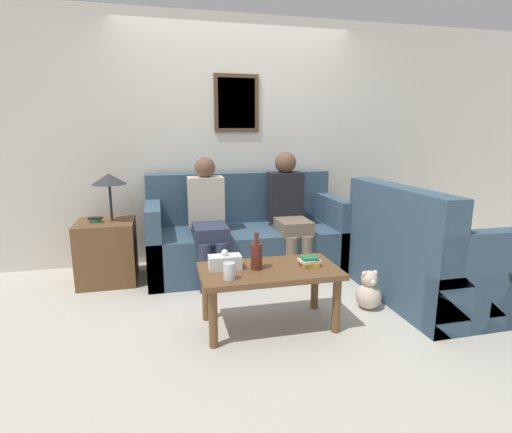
# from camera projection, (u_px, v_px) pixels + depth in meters

# --- Properties ---
(ground_plane) EXTENTS (16.00, 16.00, 0.00)m
(ground_plane) POSITION_uv_depth(u_px,v_px,m) (258.00, 286.00, 3.70)
(ground_plane) COLOR beige
(wall_back) EXTENTS (9.00, 0.08, 2.60)m
(wall_back) POSITION_uv_depth(u_px,v_px,m) (236.00, 141.00, 4.37)
(wall_back) COLOR silver
(wall_back) RESTS_ON ground_plane
(couch_main) EXTENTS (1.97, 0.88, 0.98)m
(couch_main) POSITION_uv_depth(u_px,v_px,m) (245.00, 237.00, 4.14)
(couch_main) COLOR #385166
(couch_main) RESTS_ON ground_plane
(couch_side) EXTENTS (0.88, 1.33, 0.98)m
(couch_side) POSITION_uv_depth(u_px,v_px,m) (425.00, 261.00, 3.38)
(couch_side) COLOR #385166
(couch_side) RESTS_ON ground_plane
(coffee_table) EXTENTS (1.00, 0.53, 0.44)m
(coffee_table) POSITION_uv_depth(u_px,v_px,m) (269.00, 277.00, 2.88)
(coffee_table) COLOR brown
(coffee_table) RESTS_ON ground_plane
(side_table_with_lamp) EXTENTS (0.52, 0.52, 1.03)m
(side_table_with_lamp) POSITION_uv_depth(u_px,v_px,m) (107.00, 247.00, 3.77)
(side_table_with_lamp) COLOR brown
(side_table_with_lamp) RESTS_ON ground_plane
(wine_bottle) EXTENTS (0.08, 0.08, 0.27)m
(wine_bottle) POSITION_uv_depth(u_px,v_px,m) (256.00, 255.00, 2.83)
(wine_bottle) COLOR #562319
(wine_bottle) RESTS_ON coffee_table
(drinking_glass) EXTENTS (0.08, 0.08, 0.11)m
(drinking_glass) POSITION_uv_depth(u_px,v_px,m) (229.00, 271.00, 2.64)
(drinking_glass) COLOR silver
(drinking_glass) RESTS_ON coffee_table
(book_stack) EXTENTS (0.16, 0.14, 0.07)m
(book_stack) POSITION_uv_depth(u_px,v_px,m) (309.00, 261.00, 2.92)
(book_stack) COLOR gold
(book_stack) RESTS_ON coffee_table
(tissue_box) EXTENTS (0.23, 0.12, 0.15)m
(tissue_box) POSITION_uv_depth(u_px,v_px,m) (225.00, 262.00, 2.84)
(tissue_box) COLOR silver
(tissue_box) RESTS_ON coffee_table
(person_left) EXTENTS (0.34, 0.66, 1.17)m
(person_left) POSITION_uv_depth(u_px,v_px,m) (208.00, 215.00, 3.79)
(person_left) COLOR #2D334C
(person_left) RESTS_ON ground_plane
(person_right) EXTENTS (0.34, 0.63, 1.21)m
(person_right) POSITION_uv_depth(u_px,v_px,m) (289.00, 208.00, 4.01)
(person_right) COLOR #756651
(person_right) RESTS_ON ground_plane
(teddy_bear) EXTENTS (0.20, 0.20, 0.32)m
(teddy_bear) POSITION_uv_depth(u_px,v_px,m) (369.00, 292.00, 3.21)
(teddy_bear) COLOR beige
(teddy_bear) RESTS_ON ground_plane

